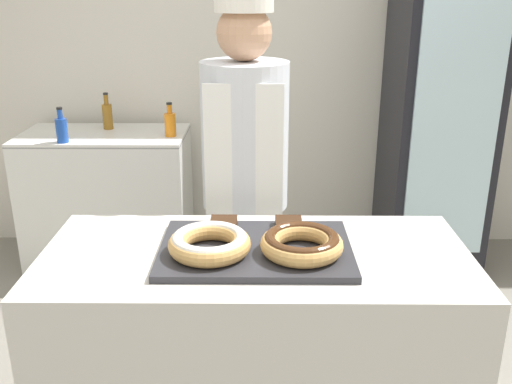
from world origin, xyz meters
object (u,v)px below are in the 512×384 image
(serving_tray, at_px, (256,249))
(bottle_blue, at_px, (62,129))
(beverage_fridge, at_px, (437,124))
(brownie_back_right, at_px, (289,224))
(bottle_amber, at_px, (107,115))
(donut_chocolate_glaze, at_px, (302,243))
(brownie_back_left, at_px, (224,223))
(baker_person, at_px, (245,188))
(chest_freezer, at_px, (109,198))
(donut_light_glaze, at_px, (210,242))
(bottle_orange, at_px, (170,123))

(serving_tray, height_order, bottle_blue, bottle_blue)
(beverage_fridge, bearing_deg, bottle_blue, -174.65)
(brownie_back_right, relative_size, bottle_amber, 0.40)
(brownie_back_right, xyz_separation_m, bottle_blue, (-1.27, 1.38, 0.01))
(donut_chocolate_glaze, relative_size, beverage_fridge, 0.14)
(bottle_blue, bearing_deg, brownie_back_left, -53.05)
(brownie_back_left, height_order, bottle_amber, bottle_amber)
(donut_chocolate_glaze, bearing_deg, serving_tray, 160.79)
(baker_person, distance_m, beverage_fridge, 1.60)
(chest_freezer, bearing_deg, brownie_back_right, -55.63)
(serving_tray, height_order, chest_freezer, serving_tray)
(brownie_back_left, relative_size, brownie_back_right, 1.00)
(donut_chocolate_glaze, relative_size, baker_person, 0.16)
(donut_light_glaze, relative_size, beverage_fridge, 0.14)
(baker_person, relative_size, chest_freezer, 1.67)
(donut_chocolate_glaze, relative_size, bottle_amber, 1.15)
(brownie_back_right, relative_size, bottle_blue, 0.45)
(serving_tray, distance_m, baker_person, 0.64)
(donut_light_glaze, xyz_separation_m, beverage_fridge, (1.26, 1.80, -0.02))
(brownie_back_right, bearing_deg, brownie_back_left, 180.00)
(baker_person, height_order, beverage_fridge, beverage_fridge)
(beverage_fridge, xyz_separation_m, bottle_amber, (-2.08, 0.12, 0.02))
(serving_tray, relative_size, bottle_amber, 2.73)
(donut_chocolate_glaze, distance_m, bottle_blue, 2.05)
(donut_light_glaze, relative_size, baker_person, 0.16)
(beverage_fridge, bearing_deg, brownie_back_right, -121.98)
(donut_chocolate_glaze, height_order, brownie_back_right, donut_chocolate_glaze)
(donut_light_glaze, height_order, donut_chocolate_glaze, same)
(donut_chocolate_glaze, height_order, chest_freezer, donut_chocolate_glaze)
(bottle_amber, bearing_deg, donut_light_glaze, -66.88)
(brownie_back_left, relative_size, beverage_fridge, 0.05)
(serving_tray, bearing_deg, chest_freezer, 119.15)
(serving_tray, height_order, baker_person, baker_person)
(beverage_fridge, bearing_deg, bottle_amber, 176.64)
(beverage_fridge, distance_m, bottle_amber, 2.08)
(donut_light_glaze, height_order, brownie_back_left, donut_light_glaze)
(donut_chocolate_glaze, height_order, bottle_blue, bottle_blue)
(baker_person, distance_m, bottle_orange, 1.15)
(bottle_amber, distance_m, bottle_orange, 0.47)
(brownie_back_left, xyz_separation_m, bottle_orange, (-0.42, 1.53, 0.01))
(bottle_amber, xyz_separation_m, bottle_orange, (0.43, -0.18, -0.01))
(donut_light_glaze, bearing_deg, chest_freezer, 114.64)
(serving_tray, height_order, bottle_orange, bottle_orange)
(brownie_back_left, distance_m, bottle_blue, 1.73)
(bottle_orange, bearing_deg, chest_freezer, 171.21)
(brownie_back_right, height_order, bottle_amber, bottle_amber)
(baker_person, xyz_separation_m, chest_freezer, (-0.92, 1.11, -0.47))
(beverage_fridge, distance_m, bottle_blue, 2.27)
(serving_tray, distance_m, brownie_back_right, 0.19)
(brownie_back_left, distance_m, bottle_orange, 1.59)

